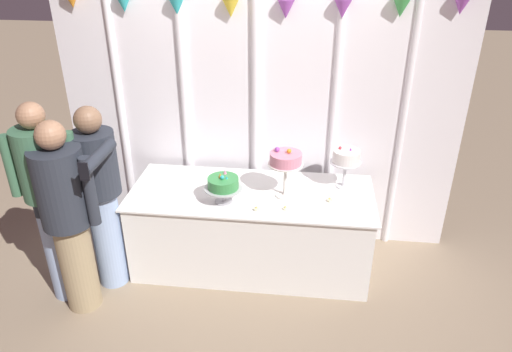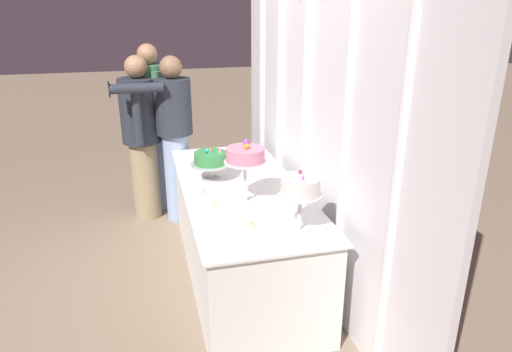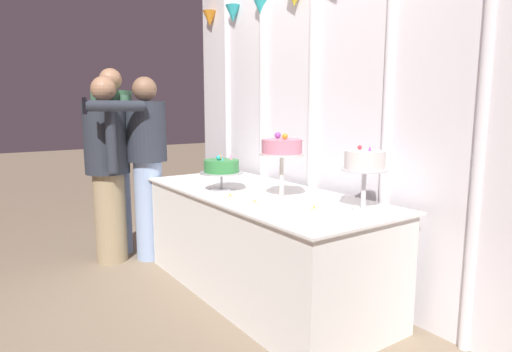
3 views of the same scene
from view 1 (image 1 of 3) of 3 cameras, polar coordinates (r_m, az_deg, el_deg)
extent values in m
plane|color=gray|center=(4.33, -0.67, -11.10)|extent=(24.00, 24.00, 0.00)
cube|color=white|center=(4.27, 0.33, 7.39)|extent=(3.52, 0.04, 2.47)
cylinder|color=white|center=(4.55, -15.81, 7.65)|extent=(0.07, 0.07, 2.47)
cylinder|color=white|center=(4.36, -8.35, 7.56)|extent=(0.08, 0.08, 2.47)
cylinder|color=white|center=(4.25, 0.02, 7.29)|extent=(0.09, 0.09, 2.47)
cylinder|color=white|center=(4.23, 9.23, 6.83)|extent=(0.06, 0.06, 2.47)
cylinder|color=white|center=(4.29, 17.12, 6.29)|extent=(0.06, 0.06, 2.47)
cone|color=#2DB2B7|center=(4.25, -15.50, 19.31)|extent=(0.14, 0.14, 0.14)
cone|color=#2DB2B7|center=(4.11, -9.44, 19.39)|extent=(0.14, 0.14, 0.14)
cone|color=yellow|center=(4.02, -3.04, 19.39)|extent=(0.14, 0.14, 0.14)
cone|color=purple|center=(3.97, 3.59, 19.27)|extent=(0.14, 0.14, 0.14)
cone|color=purple|center=(3.97, 10.30, 19.04)|extent=(0.14, 0.14, 0.14)
cone|color=green|center=(4.01, 16.92, 18.70)|extent=(0.14, 0.14, 0.14)
cone|color=purple|center=(4.10, 23.31, 18.26)|extent=(0.14, 0.14, 0.14)
cube|color=white|center=(4.19, -0.53, -6.41)|extent=(1.99, 0.80, 0.72)
cube|color=white|center=(4.00, -0.55, -2.03)|extent=(2.04, 0.85, 0.01)
cylinder|color=#B2B2B7|center=(3.86, -3.87, -3.03)|extent=(0.14, 0.14, 0.01)
cylinder|color=#B2B2B7|center=(3.83, -3.89, -2.24)|extent=(0.02, 0.02, 0.11)
cylinder|color=#B2B2B7|center=(3.80, -3.92, -1.45)|extent=(0.31, 0.31, 0.01)
cylinder|color=#388E47|center=(3.78, -3.95, -0.82)|extent=(0.25, 0.25, 0.09)
cone|color=#2DB2B7|center=(3.74, -3.53, -0.15)|extent=(0.02, 0.02, 0.03)
cone|color=pink|center=(3.81, -3.72, 0.54)|extent=(0.03, 0.03, 0.04)
cone|color=orange|center=(3.76, -4.30, 0.08)|extent=(0.03, 0.03, 0.04)
sphere|color=#2DB2B7|center=(3.73, -4.06, -0.17)|extent=(0.03, 0.03, 0.03)
cylinder|color=silver|center=(3.95, 3.43, -2.28)|extent=(0.16, 0.16, 0.01)
cylinder|color=silver|center=(3.88, 3.49, -0.44)|extent=(0.03, 0.03, 0.27)
cylinder|color=silver|center=(3.82, 3.55, 1.44)|extent=(0.28, 0.28, 0.01)
cylinder|color=pink|center=(3.79, 3.57, 2.12)|extent=(0.26, 0.26, 0.09)
sphere|color=orange|center=(3.77, 3.97, 2.99)|extent=(0.04, 0.04, 0.04)
sphere|color=purple|center=(3.79, 2.55, 3.20)|extent=(0.04, 0.04, 0.04)
cylinder|color=silver|center=(4.14, 10.38, -1.19)|extent=(0.12, 0.12, 0.01)
cylinder|color=silver|center=(4.09, 10.51, 0.21)|extent=(0.03, 0.03, 0.22)
cylinder|color=silver|center=(4.04, 10.65, 1.63)|extent=(0.26, 0.26, 0.01)
cylinder|color=white|center=(4.02, 10.72, 2.36)|extent=(0.23, 0.23, 0.10)
cone|color=purple|center=(3.99, 11.25, 3.20)|extent=(0.02, 0.02, 0.03)
sphere|color=#DB333D|center=(4.00, 10.02, 3.33)|extent=(0.03, 0.03, 0.03)
cylinder|color=beige|center=(3.74, 0.03, -4.00)|extent=(0.04, 0.04, 0.02)
sphere|color=#F9CC4C|center=(3.73, 0.03, -3.75)|extent=(0.01, 0.01, 0.01)
cylinder|color=beige|center=(3.76, 3.50, -3.92)|extent=(0.04, 0.04, 0.02)
sphere|color=#F9CC4C|center=(3.75, 3.51, -3.69)|extent=(0.01, 0.01, 0.01)
cylinder|color=beige|center=(3.90, 8.79, -2.90)|extent=(0.04, 0.04, 0.02)
sphere|color=#F9CC4C|center=(3.89, 8.81, -2.65)|extent=(0.01, 0.01, 0.01)
cylinder|color=#93ADD6|center=(4.14, -17.23, -7.13)|extent=(0.32, 0.32, 0.86)
cylinder|color=#282D38|center=(3.81, -18.64, 1.40)|extent=(0.44, 0.44, 0.51)
sphere|color=#846047|center=(3.68, -19.46, 6.36)|extent=(0.20, 0.20, 0.20)
cylinder|color=#282D38|center=(3.97, -20.61, 1.94)|extent=(0.08, 0.08, 0.44)
cylinder|color=#282D38|center=(3.39, -18.31, 2.19)|extent=(0.08, 0.44, 0.08)
cube|color=black|center=(3.21, -19.86, 0.50)|extent=(0.06, 0.02, 0.12)
cylinder|color=#93ADD6|center=(4.12, -22.28, -7.75)|extent=(0.30, 0.30, 0.92)
cylinder|color=#3D6B4C|center=(3.78, -24.22, 1.40)|extent=(0.42, 0.42, 0.54)
sphere|color=#A37556|center=(3.65, -25.31, 6.55)|extent=(0.19, 0.19, 0.19)
cube|color=#334284|center=(3.65, -25.44, 0.71)|extent=(0.04, 0.02, 0.34)
cylinder|color=#3D6B4C|center=(3.85, -27.24, 1.07)|extent=(0.08, 0.08, 0.47)
cylinder|color=#3D6B4C|center=(3.72, -21.05, 1.52)|extent=(0.08, 0.08, 0.47)
cylinder|color=#9E8966|center=(4.00, -20.48, -9.88)|extent=(0.29, 0.29, 0.77)
cylinder|color=#282D38|center=(3.65, -22.21, -1.28)|extent=(0.40, 0.40, 0.60)
sphere|color=#A37556|center=(3.49, -23.36, 4.51)|extent=(0.21, 0.21, 0.21)
cylinder|color=#282D38|center=(3.78, -25.01, -0.94)|extent=(0.08, 0.08, 0.52)
cylinder|color=#282D38|center=(3.54, -19.20, -1.75)|extent=(0.08, 0.08, 0.52)
camera|label=2|loc=(3.91, 49.88, 7.77)|focal=32.61mm
camera|label=3|loc=(2.98, 47.42, -10.12)|focal=30.35mm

